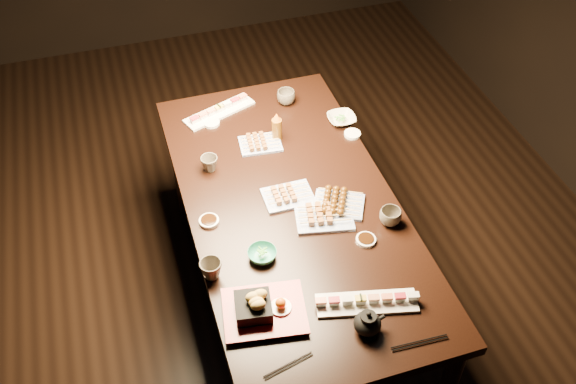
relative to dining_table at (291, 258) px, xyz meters
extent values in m
plane|color=black|center=(-0.10, 0.29, -0.38)|extent=(5.00, 5.00, 0.00)
cube|color=black|center=(0.00, 0.00, 0.00)|extent=(1.13, 1.90, 0.75)
imported|color=#2E8F73|center=(-0.21, -0.26, 0.39)|extent=(0.12, 0.12, 0.04)
imported|color=beige|center=(0.41, 0.47, 0.39)|extent=(0.14, 0.14, 0.03)
imported|color=#4F483C|center=(-0.42, -0.29, 0.42)|extent=(0.11, 0.11, 0.08)
imported|color=#4F483C|center=(0.36, -0.24, 0.41)|extent=(0.11, 0.11, 0.07)
imported|color=#4F483C|center=(-0.29, 0.32, 0.41)|extent=(0.10, 0.10, 0.07)
imported|color=#4F483C|center=(0.19, 0.70, 0.41)|extent=(0.10, 0.10, 0.07)
cylinder|color=brown|center=(0.07, 0.44, 0.45)|extent=(0.06, 0.06, 0.15)
cylinder|color=white|center=(-0.37, 0.00, 0.38)|extent=(0.11, 0.11, 0.02)
cylinder|color=white|center=(0.43, 0.35, 0.38)|extent=(0.11, 0.11, 0.01)
cylinder|color=white|center=(0.23, -0.30, 0.38)|extent=(0.09, 0.09, 0.01)
cylinder|color=white|center=(-0.21, 0.65, 0.38)|extent=(0.10, 0.10, 0.01)
camera|label=1|loc=(-0.60, -1.87, 2.38)|focal=40.00mm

